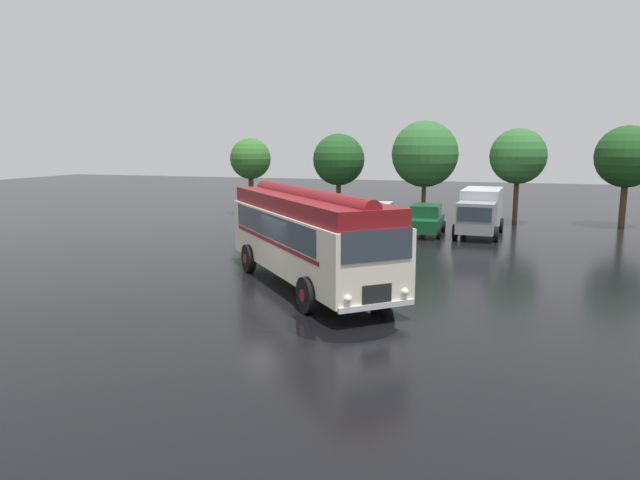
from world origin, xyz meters
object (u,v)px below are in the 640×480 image
car_near_left (283,214)px  box_van (480,210)px  car_mid_left (325,216)px  car_mid_right (377,217)px  car_far_right (426,219)px  vintage_bus (307,233)px

car_near_left → box_van: box_van is taller
car_mid_left → car_mid_right: size_ratio=1.00×
car_mid_left → car_far_right: size_ratio=1.02×
car_far_right → box_van: (2.88, 0.91, 0.52)m
vintage_bus → box_van: vintage_bus is taller
car_mid_left → box_van: size_ratio=0.73×
vintage_bus → car_mid_right: bearing=91.0°
car_far_right → car_mid_left: bearing=-178.5°
car_mid_left → car_mid_right: same height
car_mid_left → car_far_right: (5.78, 0.15, 0.00)m
car_near_left → car_mid_left: bearing=-2.5°
vintage_bus → car_mid_left: size_ratio=2.15×
car_far_right → car_near_left: bearing=-179.8°
car_mid_right → box_van: 5.72m
car_near_left → car_mid_left: 2.70m
car_near_left → car_far_right: 8.48m
car_mid_right → box_van: box_van is taller
car_mid_left → car_far_right: same height
car_near_left → car_mid_right: (5.72, 0.13, 0.00)m
car_mid_left → box_van: 8.74m
vintage_bus → car_near_left: 14.23m
car_mid_right → box_van: size_ratio=0.73×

